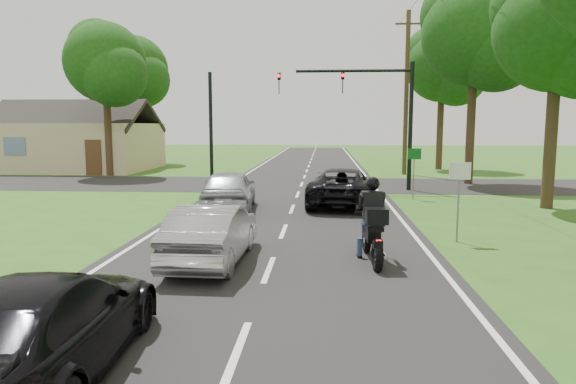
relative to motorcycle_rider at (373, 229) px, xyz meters
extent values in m
plane|color=#2D5718|center=(-2.27, -0.79, -0.77)|extent=(140.00, 140.00, 0.00)
cube|color=black|center=(-2.27, 9.21, -0.77)|extent=(8.00, 100.00, 0.01)
cube|color=black|center=(-2.27, 15.21, -0.77)|extent=(60.00, 7.00, 0.01)
torus|color=black|center=(-0.06, 0.85, -0.43)|extent=(0.19, 0.70, 0.69)
torus|color=black|center=(0.04, -0.70, -0.43)|extent=(0.21, 0.76, 0.75)
cube|color=black|center=(-0.01, 0.18, -0.12)|extent=(0.36, 1.01, 0.31)
sphere|color=black|center=(-0.03, 0.44, 0.07)|extent=(0.35, 0.35, 0.35)
cube|color=black|center=(0.01, -0.19, 0.07)|extent=(0.39, 0.59, 0.10)
cube|color=#FF0C07|center=(0.05, -0.82, -0.09)|extent=(0.11, 0.04, 0.05)
cylinder|color=silver|center=(0.19, -0.38, -0.45)|extent=(0.15, 0.84, 0.09)
cylinder|color=black|center=(-0.04, 0.65, 0.26)|extent=(0.65, 0.08, 0.04)
cube|color=black|center=(0.03, -0.50, 0.38)|extent=(0.48, 0.45, 0.33)
cube|color=black|center=(0.00, 0.02, 0.52)|extent=(0.43, 0.26, 0.62)
sphere|color=black|center=(-0.01, 0.10, 1.01)|extent=(0.31, 0.31, 0.31)
cylinder|color=navy|center=(-0.25, 0.35, -0.53)|extent=(0.13, 0.13, 0.47)
cylinder|color=navy|center=(0.20, 0.38, -0.53)|extent=(0.13, 0.13, 0.47)
imported|color=black|center=(-0.39, 8.33, -0.04)|extent=(2.84, 5.40, 1.45)
imported|color=#A9A9AE|center=(-3.60, -0.27, -0.10)|extent=(1.48, 4.04, 1.32)
imported|color=#AEB1B7|center=(-4.52, 6.71, -0.01)|extent=(2.18, 4.58, 1.51)
imported|color=black|center=(-4.49, -5.66, -0.11)|extent=(2.12, 4.62, 1.31)
cylinder|color=black|center=(2.93, 13.21, 2.23)|extent=(0.20, 0.20, 6.00)
cylinder|color=black|center=(0.23, 13.21, 4.83)|extent=(5.40, 0.14, 0.14)
imported|color=black|center=(-0.27, 13.21, 4.28)|extent=(0.16, 0.36, 1.00)
imported|color=black|center=(-3.27, 13.21, 4.28)|extent=(0.16, 0.36, 1.00)
sphere|color=#FF0C07|center=(-0.27, 13.03, 4.61)|extent=(0.16, 0.16, 0.16)
sphere|color=#FF0C07|center=(-3.27, 13.03, 4.61)|extent=(0.16, 0.16, 0.16)
cylinder|color=black|center=(-7.47, 17.21, 2.23)|extent=(0.20, 0.20, 6.00)
cylinder|color=#4F3C24|center=(3.93, 21.21, 4.23)|extent=(0.28, 0.28, 10.00)
cube|color=#4F3C24|center=(3.93, 21.21, 8.43)|extent=(1.60, 0.10, 0.10)
cylinder|color=slate|center=(2.43, 2.21, 0.23)|extent=(0.05, 0.05, 2.00)
cube|color=silver|center=(2.43, 2.18, 1.13)|extent=(0.55, 0.04, 0.45)
cylinder|color=slate|center=(2.63, 10.21, 0.23)|extent=(0.05, 0.05, 2.00)
cube|color=#0C591E|center=(2.63, 10.18, 1.13)|extent=(0.55, 0.04, 0.45)
cylinder|color=#332316|center=(7.23, 8.21, 2.17)|extent=(0.44, 0.44, 5.88)
sphere|color=#153B10|center=(7.23, 8.21, 5.74)|extent=(4.50, 4.50, 4.50)
cylinder|color=#332316|center=(6.53, 16.21, 2.73)|extent=(0.44, 0.44, 7.00)
sphere|color=#153B10|center=(6.53, 16.21, 6.98)|extent=(5.40, 5.40, 5.40)
sphere|color=#153B10|center=(7.43, 15.49, 6.10)|extent=(4.32, 4.32, 4.32)
cylinder|color=#332316|center=(6.93, 25.21, 2.45)|extent=(0.44, 0.44, 6.44)
sphere|color=#153B10|center=(6.93, 25.21, 6.36)|extent=(4.95, 4.95, 4.95)
sphere|color=#153B10|center=(7.76, 24.55, 5.55)|extent=(3.96, 3.96, 3.96)
cylinder|color=#332316|center=(-14.27, 19.21, 2.31)|extent=(0.44, 0.44, 6.16)
sphere|color=#153B10|center=(-14.27, 19.21, 6.05)|extent=(4.80, 4.80, 4.80)
sphere|color=#153B10|center=(-13.47, 18.57, 5.28)|extent=(3.84, 3.84, 3.84)
cylinder|color=#332316|center=(-16.27, 29.21, 2.59)|extent=(0.44, 0.44, 6.72)
sphere|color=#153B10|center=(-16.27, 29.21, 6.67)|extent=(5.40, 5.40, 5.40)
sphere|color=#153B10|center=(-15.37, 28.49, 5.83)|extent=(4.32, 4.32, 4.32)
cube|color=#BEB384|center=(-18.27, 23.21, 0.83)|extent=(10.00, 8.00, 3.20)
cube|color=black|center=(-18.27, 21.21, 2.93)|extent=(10.20, 4.00, 2.29)
cube|color=black|center=(-18.27, 25.21, 2.93)|extent=(10.20, 4.00, 2.29)
camera|label=1|loc=(-1.10, -11.41, 2.31)|focal=32.00mm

